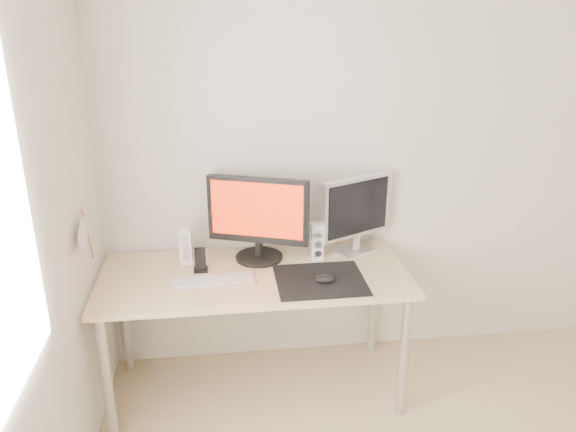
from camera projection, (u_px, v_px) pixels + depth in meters
wall_back at (411, 153)px, 3.19m from camera, size 3.50×0.00×3.50m
mousepad at (320, 280)px, 2.85m from camera, size 0.45×0.40×0.00m
mouse at (325, 279)px, 2.81m from camera, size 0.10×0.06×0.04m
desk at (255, 286)px, 2.95m from camera, size 1.60×0.70×0.73m
main_monitor at (258, 216)px, 2.99m from camera, size 0.53×0.33×0.47m
second_monitor at (356, 211)px, 3.10m from camera, size 0.42×0.24×0.43m
speaker_left at (186, 245)px, 3.01m from camera, size 0.06×0.08×0.20m
speaker_right at (317, 241)px, 3.06m from camera, size 0.06×0.08×0.20m
keyboard at (213, 281)px, 2.82m from camera, size 0.43×0.15×0.02m
phone_dock at (201, 264)px, 2.93m from camera, size 0.07×0.06×0.13m
pennant at (84, 234)px, 2.59m from camera, size 0.01×0.23×0.29m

